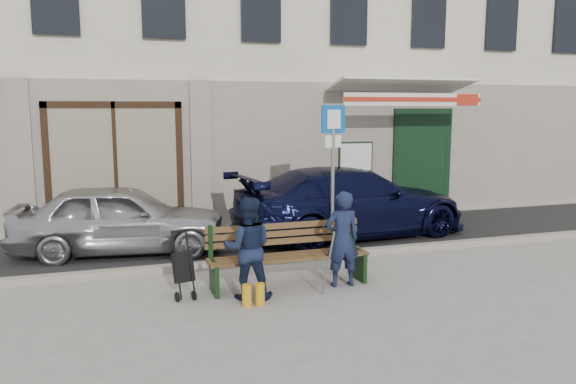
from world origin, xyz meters
name	(u,v)px	position (x,y,z in m)	size (l,w,h in m)	color
ground	(348,286)	(0.00, 0.00, 0.00)	(80.00, 80.00, 0.00)	#9E9991
asphalt_lane	(286,239)	(0.00, 3.10, 0.01)	(60.00, 3.20, 0.01)	#282828
curb	(314,256)	(0.00, 1.50, 0.06)	(60.00, 0.18, 0.12)	#9E9384
building	(229,22)	(0.01, 8.45, 4.97)	(20.00, 8.27, 10.00)	beige
car_silver	(121,219)	(-3.17, 2.97, 0.64)	(1.51, 3.76, 1.28)	#B2B2B7
car_navy	(351,202)	(1.35, 2.96, 0.71)	(2.00, 4.93, 1.43)	black
parking_sign	(333,155)	(0.51, 1.92, 1.79)	(0.49, 0.14, 2.67)	gray
bench	(286,256)	(-0.89, 0.27, 0.46)	(2.40, 1.17, 0.98)	brown
man	(342,239)	(-0.09, 0.03, 0.71)	(0.52, 0.34, 1.42)	#151D3A
woman	(248,248)	(-1.54, -0.07, 0.71)	(0.69, 0.54, 1.42)	#131C36
stroller	(183,268)	(-2.39, 0.24, 0.41)	(0.32, 0.42, 0.93)	black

